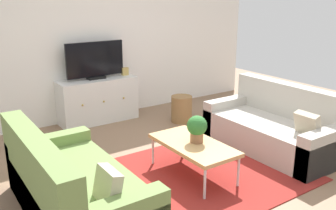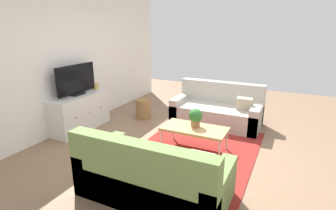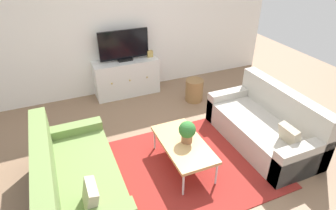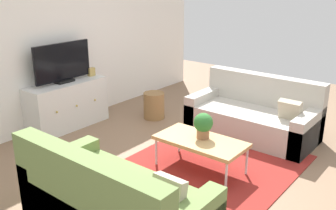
{
  "view_description": "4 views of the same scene",
  "coord_description": "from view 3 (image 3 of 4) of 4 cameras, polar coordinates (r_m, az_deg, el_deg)",
  "views": [
    {
      "loc": [
        -2.39,
        -3.13,
        2.02
      ],
      "look_at": [
        0.0,
        0.37,
        0.73
      ],
      "focal_mm": 39.46,
      "sensor_mm": 36.0,
      "label": 1
    },
    {
      "loc": [
        -3.86,
        -1.5,
        2.04
      ],
      "look_at": [
        0.0,
        0.37,
        0.73
      ],
      "focal_mm": 28.59,
      "sensor_mm": 36.0,
      "label": 2
    },
    {
      "loc": [
        -1.36,
        -2.82,
        2.81
      ],
      "look_at": [
        0.0,
        0.37,
        0.73
      ],
      "focal_mm": 30.61,
      "sensor_mm": 36.0,
      "label": 3
    },
    {
      "loc": [
        -3.44,
        -2.37,
        2.23
      ],
      "look_at": [
        0.0,
        0.37,
        0.73
      ],
      "focal_mm": 40.84,
      "sensor_mm": 36.0,
      "label": 4
    }
  ],
  "objects": [
    {
      "name": "couch_left_side",
      "position": [
        3.71,
        -18.46,
        -14.21
      ],
      "size": [
        0.89,
        1.79,
        0.85
      ],
      "color": "olive",
      "rests_on": "ground_plane"
    },
    {
      "name": "area_rug",
      "position": [
        4.1,
        2.94,
        -12.27
      ],
      "size": [
        2.5,
        1.9,
        0.01
      ],
      "primitive_type": "cube",
      "color": "maroon",
      "rests_on": "ground_plane"
    },
    {
      "name": "wall_back",
      "position": [
        5.72,
        -8.95,
        15.77
      ],
      "size": [
        6.4,
        0.12,
        2.7
      ],
      "primitive_type": "cube",
      "color": "white",
      "rests_on": "ground_plane"
    },
    {
      "name": "tv_console",
      "position": [
        5.79,
        -8.24,
        5.47
      ],
      "size": [
        1.26,
        0.47,
        0.71
      ],
      "color": "silver",
      "rests_on": "ground_plane"
    },
    {
      "name": "potted_plant",
      "position": [
        3.8,
        3.84,
        -5.2
      ],
      "size": [
        0.23,
        0.23,
        0.31
      ],
      "color": "#936042",
      "rests_on": "coffee_table"
    },
    {
      "name": "ground_plane",
      "position": [
        4.2,
        2.04,
        -11.05
      ],
      "size": [
        10.0,
        10.0,
        0.0
      ],
      "primitive_type": "plane",
      "color": "#84664C"
    },
    {
      "name": "mantel_clock",
      "position": [
        5.76,
        -3.62,
        10.15
      ],
      "size": [
        0.11,
        0.07,
        0.13
      ],
      "primitive_type": "cube",
      "color": "tan",
      "rests_on": "tv_console"
    },
    {
      "name": "flat_screen_tv",
      "position": [
        5.56,
        -8.8,
        11.6
      ],
      "size": [
        0.95,
        0.16,
        0.59
      ],
      "color": "black",
      "rests_on": "tv_console"
    },
    {
      "name": "coffee_table",
      "position": [
        3.9,
        3.09,
        -7.84
      ],
      "size": [
        0.55,
        1.06,
        0.4
      ],
      "color": "tan",
      "rests_on": "ground_plane"
    },
    {
      "name": "couch_right_side",
      "position": [
        4.65,
        19.04,
        -4.05
      ],
      "size": [
        0.89,
        1.79,
        0.85
      ],
      "color": "#B2ADA3",
      "rests_on": "ground_plane"
    },
    {
      "name": "wicker_basket",
      "position": [
        5.56,
        5.25,
        2.95
      ],
      "size": [
        0.34,
        0.34,
        0.43
      ],
      "primitive_type": "cylinder",
      "color": "olive",
      "rests_on": "ground_plane"
    }
  ]
}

